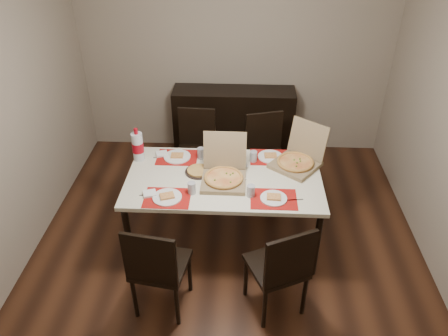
{
  "coord_description": "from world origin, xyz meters",
  "views": [
    {
      "loc": [
        0.12,
        -3.17,
        3.06
      ],
      "look_at": [
        -0.04,
        0.14,
        0.85
      ],
      "focal_mm": 35.0,
      "sensor_mm": 36.0,
      "label": 1
    }
  ],
  "objects_px": {
    "chair_far_left": "(196,146)",
    "chair_far_right": "(266,151)",
    "chair_near_right": "(281,267)",
    "dip_bowl": "(241,166)",
    "soda_bottle": "(138,147)",
    "chair_near_left": "(157,266)",
    "sideboard": "(234,123)",
    "pizza_box_center": "(224,175)",
    "dining_table": "(224,183)"
  },
  "relations": [
    {
      "from": "dip_bowl",
      "to": "dining_table",
      "type": "bearing_deg",
      "value": -133.53
    },
    {
      "from": "chair_near_left",
      "to": "chair_far_right",
      "type": "distance_m",
      "value": 2.0
    },
    {
      "from": "chair_far_left",
      "to": "pizza_box_center",
      "type": "height_order",
      "value": "pizza_box_center"
    },
    {
      "from": "sideboard",
      "to": "dip_bowl",
      "type": "relative_size",
      "value": 13.24
    },
    {
      "from": "dining_table",
      "to": "soda_bottle",
      "type": "relative_size",
      "value": 5.3
    },
    {
      "from": "chair_far_left",
      "to": "soda_bottle",
      "type": "bearing_deg",
      "value": -125.67
    },
    {
      "from": "pizza_box_center",
      "to": "chair_far_right",
      "type": "bearing_deg",
      "value": 65.14
    },
    {
      "from": "chair_near_right",
      "to": "chair_far_left",
      "type": "height_order",
      "value": "same"
    },
    {
      "from": "soda_bottle",
      "to": "dip_bowl",
      "type": "bearing_deg",
      "value": -5.71
    },
    {
      "from": "dining_table",
      "to": "chair_near_left",
      "type": "xyz_separation_m",
      "value": [
        -0.48,
        -0.91,
        -0.17
      ]
    },
    {
      "from": "sideboard",
      "to": "dip_bowl",
      "type": "xyz_separation_m",
      "value": [
        0.12,
        -1.47,
        0.31
      ]
    },
    {
      "from": "chair_far_left",
      "to": "soda_bottle",
      "type": "relative_size",
      "value": 2.74
    },
    {
      "from": "chair_far_right",
      "to": "dip_bowl",
      "type": "relative_size",
      "value": 8.21
    },
    {
      "from": "dining_table",
      "to": "chair_near_right",
      "type": "xyz_separation_m",
      "value": [
        0.49,
        -0.87,
        -0.17
      ]
    },
    {
      "from": "sideboard",
      "to": "pizza_box_center",
      "type": "relative_size",
      "value": 3.39
    },
    {
      "from": "dip_bowl",
      "to": "chair_far_left",
      "type": "bearing_deg",
      "value": 124.26
    },
    {
      "from": "chair_far_right",
      "to": "dining_table",
      "type": "bearing_deg",
      "value": -116.23
    },
    {
      "from": "chair_near_right",
      "to": "pizza_box_center",
      "type": "height_order",
      "value": "pizza_box_center"
    },
    {
      "from": "dining_table",
      "to": "chair_far_right",
      "type": "distance_m",
      "value": 0.98
    },
    {
      "from": "chair_near_right",
      "to": "chair_far_right",
      "type": "distance_m",
      "value": 1.74
    },
    {
      "from": "soda_bottle",
      "to": "chair_far_left",
      "type": "bearing_deg",
      "value": 54.33
    },
    {
      "from": "sideboard",
      "to": "pizza_box_center",
      "type": "height_order",
      "value": "pizza_box_center"
    },
    {
      "from": "sideboard",
      "to": "dip_bowl",
      "type": "height_order",
      "value": "sideboard"
    },
    {
      "from": "chair_far_left",
      "to": "chair_near_left",
      "type": "bearing_deg",
      "value": -93.62
    },
    {
      "from": "chair_near_right",
      "to": "dip_bowl",
      "type": "bearing_deg",
      "value": 107.68
    },
    {
      "from": "dip_bowl",
      "to": "soda_bottle",
      "type": "xyz_separation_m",
      "value": [
        -1.01,
        0.1,
        0.13
      ]
    },
    {
      "from": "chair_near_left",
      "to": "dip_bowl",
      "type": "xyz_separation_m",
      "value": [
        0.64,
        1.08,
        0.25
      ]
    },
    {
      "from": "sideboard",
      "to": "chair_far_right",
      "type": "distance_m",
      "value": 0.86
    },
    {
      "from": "chair_far_right",
      "to": "sideboard",
      "type": "bearing_deg",
      "value": 116.69
    },
    {
      "from": "sideboard",
      "to": "chair_far_left",
      "type": "xyz_separation_m",
      "value": [
        -0.41,
        -0.7,
        0.06
      ]
    },
    {
      "from": "chair_far_left",
      "to": "chair_far_right",
      "type": "relative_size",
      "value": 1.0
    },
    {
      "from": "chair_far_right",
      "to": "soda_bottle",
      "type": "height_order",
      "value": "soda_bottle"
    },
    {
      "from": "sideboard",
      "to": "chair_far_right",
      "type": "bearing_deg",
      "value": -63.31
    },
    {
      "from": "dip_bowl",
      "to": "soda_bottle",
      "type": "relative_size",
      "value": 0.33
    },
    {
      "from": "chair_near_right",
      "to": "chair_far_right",
      "type": "bearing_deg",
      "value": 92.05
    },
    {
      "from": "sideboard",
      "to": "chair_far_right",
      "type": "relative_size",
      "value": 1.61
    },
    {
      "from": "sideboard",
      "to": "soda_bottle",
      "type": "height_order",
      "value": "soda_bottle"
    },
    {
      "from": "chair_far_left",
      "to": "chair_far_right",
      "type": "xyz_separation_m",
      "value": [
        0.8,
        -0.07,
        0.0
      ]
    },
    {
      "from": "chair_far_left",
      "to": "dip_bowl",
      "type": "relative_size",
      "value": 8.21
    },
    {
      "from": "chair_near_left",
      "to": "chair_far_left",
      "type": "height_order",
      "value": "same"
    },
    {
      "from": "soda_bottle",
      "to": "pizza_box_center",
      "type": "bearing_deg",
      "value": -20.67
    },
    {
      "from": "dining_table",
      "to": "dip_bowl",
      "type": "xyz_separation_m",
      "value": [
        0.16,
        0.17,
        0.08
      ]
    },
    {
      "from": "chair_near_right",
      "to": "soda_bottle",
      "type": "bearing_deg",
      "value": 139.56
    },
    {
      "from": "chair_near_right",
      "to": "pizza_box_center",
      "type": "distance_m",
      "value": 1.0
    },
    {
      "from": "chair_near_right",
      "to": "pizza_box_center",
      "type": "bearing_deg",
      "value": 120.81
    },
    {
      "from": "sideboard",
      "to": "dining_table",
      "type": "relative_size",
      "value": 0.83
    },
    {
      "from": "chair_far_left",
      "to": "chair_far_right",
      "type": "distance_m",
      "value": 0.8
    },
    {
      "from": "chair_near_left",
      "to": "soda_bottle",
      "type": "height_order",
      "value": "soda_bottle"
    },
    {
      "from": "chair_far_left",
      "to": "pizza_box_center",
      "type": "relative_size",
      "value": 2.1
    },
    {
      "from": "chair_far_left",
      "to": "pizza_box_center",
      "type": "xyz_separation_m",
      "value": [
        0.37,
        -0.99,
        0.3
      ]
    }
  ]
}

